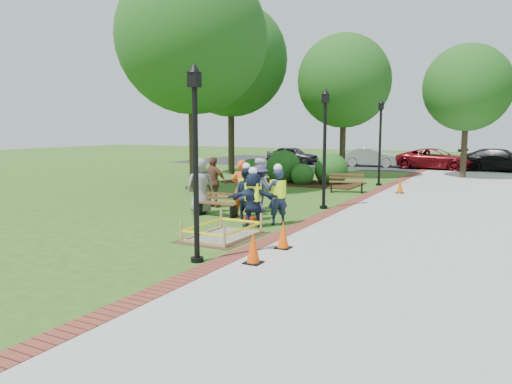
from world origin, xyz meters
The scene contains 36 objects.
ground centered at (0.00, 0.00, 0.00)m, with size 100.00×100.00×0.00m, color #285116.
sidewalk centered at (5.00, 10.00, 0.01)m, with size 6.00×60.00×0.02m, color #9E9E99.
brick_edging centered at (1.75, 10.00, 0.01)m, with size 0.50×60.00×0.03m, color maroon.
mulch_bed centered at (-3.00, 12.00, 0.02)m, with size 7.00×3.00×0.05m, color #381E0F.
parking_lot centered at (0.00, 27.00, 0.00)m, with size 36.00×12.00×0.01m, color black.
wet_concrete_pad centered at (0.50, -0.70, 0.23)m, with size 1.73×2.32×0.55m.
bench_near centered at (-1.30, 1.94, 0.24)m, with size 1.42×0.51×0.76m.
bench_far centered at (0.63, 9.67, 0.27)m, with size 1.62×0.94×0.83m.
cone_front centered at (2.43, -2.61, 0.35)m, with size 0.36×0.36×0.72m.
cone_back centered at (2.44, -1.10, 0.33)m, with size 0.35×0.35×0.69m.
cone_far centered at (2.83, 10.37, 0.32)m, with size 0.34×0.34×0.66m.
toolbox centered at (0.14, 1.47, 0.09)m, with size 0.36×0.20×0.18m, color #9C200C.
lamp_near centered at (1.25, -3.00, 2.48)m, with size 0.28×0.28×4.26m.
lamp_mid centered at (1.25, 5.00, 2.48)m, with size 0.28×0.28×4.26m.
lamp_far centered at (1.25, 13.00, 2.48)m, with size 0.28×0.28×4.26m.
tree_left centered at (-5.59, 6.78, 6.75)m, with size 6.63×6.63×10.08m.
tree_back centered at (-1.72, 16.27, 5.50)m, with size 5.34×5.34×8.18m.
tree_right centered at (4.60, 18.88, 5.07)m, with size 4.86×4.86×7.51m.
tree_far centered at (-8.35, 14.81, 6.92)m, with size 6.86×6.86×10.36m.
shrub_a centered at (-5.29, 11.73, 0.00)m, with size 1.32×1.32×1.32m, color #154B16.
shrub_b centered at (-3.57, 12.10, 0.00)m, with size 1.82×1.82×1.82m, color #154B16.
shrub_c centered at (-2.24, 11.47, 0.00)m, with size 1.15×1.15×1.15m, color #154B16.
shrub_d centered at (-1.05, 12.44, 0.00)m, with size 1.70×1.70×1.70m, color #154B16.
shrub_e centered at (-2.69, 12.84, 0.00)m, with size 1.00×1.00×1.00m, color #154B16.
casual_person_a centered at (-2.10, 2.11, 0.94)m, with size 0.71×0.69×1.89m.
casual_person_b centered at (-0.56, 2.23, 0.93)m, with size 0.68×0.55×1.85m.
casual_person_c centered at (-0.69, 3.77, 0.92)m, with size 0.69×0.67×1.83m.
casual_person_d centered at (-2.40, 3.42, 0.92)m, with size 0.60×0.39×1.84m.
casual_person_e centered at (-0.42, 3.26, 0.82)m, with size 0.54×0.37×1.63m.
hivis_worker_a centered at (0.57, 0.88, 0.89)m, with size 0.62×0.55×1.78m.
hivis_worker_b centered at (1.04, 1.57, 0.91)m, with size 0.63×0.63×1.84m.
hivis_worker_c centered at (-0.09, 1.68, 0.91)m, with size 0.60×0.45×1.82m.
parked_car_a centered at (-8.32, 24.22, 0.00)m, with size 4.59×1.99×1.50m, color #28282A.
parked_car_b centered at (-2.16, 24.47, 0.00)m, with size 4.55×1.98×1.48m, color #B7B7BC.
parked_car_c centered at (2.36, 24.21, 0.00)m, with size 4.76×2.07×1.55m, color maroon.
parked_car_d centered at (6.42, 24.26, 0.00)m, with size 4.95×2.15×1.61m, color black.
Camera 1 is at (7.30, -11.78, 2.94)m, focal length 35.00 mm.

